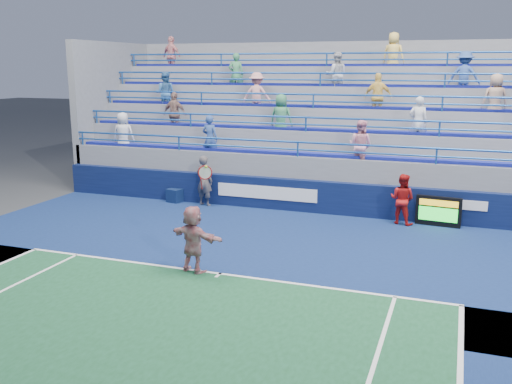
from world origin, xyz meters
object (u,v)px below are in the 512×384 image
at_px(serve_speed_board, 438,212).
at_px(judge_chair, 176,194).
at_px(ball_girl, 402,199).
at_px(tennis_player, 193,239).
at_px(line_judge, 204,181).

relative_size(serve_speed_board, judge_chair, 1.55).
height_order(serve_speed_board, ball_girl, ball_girl).
distance_m(serve_speed_board, ball_girl, 1.16).
height_order(serve_speed_board, tennis_player, tennis_player).
bearing_deg(judge_chair, line_judge, -5.29).
relative_size(judge_chair, tennis_player, 0.33).
xyz_separation_m(judge_chair, tennis_player, (3.80, -6.30, 0.54)).
distance_m(tennis_player, ball_girl, 7.41).
distance_m(judge_chair, ball_girl, 8.08).
height_order(judge_chair, ball_girl, ball_girl).
height_order(serve_speed_board, line_judge, line_judge).
bearing_deg(ball_girl, judge_chair, 15.61).
bearing_deg(serve_speed_board, ball_girl, -174.05).
bearing_deg(ball_girl, serve_speed_board, -156.77).
bearing_deg(serve_speed_board, tennis_player, -130.94).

